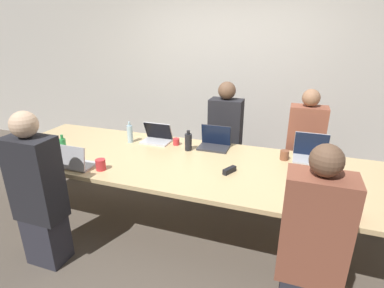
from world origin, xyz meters
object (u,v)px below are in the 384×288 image
Objects in this scene: person_near_left at (38,194)px; laptop_near_left at (73,161)px; bottle_near_left at (63,148)px; laptop_far_right at (310,152)px; person_near_right at (311,249)px; person_far_center at (225,138)px; stapler at (229,170)px; cup_far_right at (284,155)px; laptop_far_center at (215,141)px; bottle_far_midleft at (130,134)px; laptop_far_midleft at (157,136)px; cup_near_left at (101,165)px; bottle_far_center at (188,142)px; cup_far_midleft at (176,142)px; cup_near_right at (354,210)px; person_far_right at (304,150)px; laptop_near_right at (316,201)px.

laptop_near_left is at bearing -91.03° from person_near_left.
laptop_far_right is at bearing 18.08° from bottle_near_left.
person_far_center is (-0.99, 1.80, 0.02)m from person_near_right.
laptop_far_right is at bearing 65.95° from stapler.
laptop_far_right is at bearing 21.51° from cup_far_right.
stapler is at bearing 6.78° from bottle_near_left.
laptop_far_center is at bearing -91.30° from person_far_center.
stapler is at bearing -17.84° from bottle_far_midleft.
laptop_far_midleft is 2.16× the size of stapler.
person_far_center reaches higher than cup_near_left.
bottle_near_left is 1.07× the size of bottle_far_center.
cup_far_right is (1.73, 0.07, -0.06)m from bottle_far_midleft.
cup_far_midleft is (0.42, 0.84, -0.01)m from cup_near_left.
stapler is at bearing 158.39° from cup_near_right.
laptop_near_left is at bearing -146.45° from person_far_right.
bottle_far_midleft is 1.34m from stapler.
person_far_right reaches higher than bottle_far_center.
laptop_far_right is at bearing 105.88° from cup_near_right.
laptop_far_midleft is (0.70, 0.73, -0.04)m from bottle_near_left.
cup_near_right is 1.29× the size of cup_far_midleft.
bottle_near_left is 0.71× the size of laptop_far_center.
laptop_far_right reaches higher than laptop_near_left.
laptop_near_left is 2.07m from cup_far_right.
person_far_right is at bearing -87.08° from laptop_near_right.
cup_near_right is 0.44× the size of bottle_far_center.
bottle_far_midleft is at bearing -97.54° from person_near_left.
cup_far_midleft is (-1.43, 1.27, 0.10)m from person_near_right.
laptop_far_right is (2.39, 0.78, -0.03)m from bottle_near_left.
cup_near_left is 1.80m from cup_far_right.
cup_near_right is 1.91m from person_far_center.
person_near_right is 13.64× the size of cup_near_right.
laptop_far_center is 0.76m from cup_far_right.
cup_near_left is 1.25m from laptop_far_center.
laptop_far_right is 0.91m from stapler.
laptop_far_midleft is 4.29× the size of cup_far_midleft.
laptop_far_right is (1.43, 0.07, 0.04)m from cup_far_midleft.
person_far_right is (2.08, 1.38, -0.13)m from laptop_near_left.
person_far_right is (1.64, 0.46, -0.13)m from laptop_far_midleft.
laptop_far_right is at bearing -88.59° from laptop_near_right.
cup_far_midleft is 0.23× the size of laptop_far_center.
person_far_center is 8.99× the size of stapler.
bottle_far_midleft is 1.10× the size of bottle_far_center.
person_far_right reaches higher than cup_far_right.
person_far_right is (2.34, 1.19, -0.17)m from bottle_near_left.
person_near_left is (-2.41, -0.43, -0.10)m from cup_near_right.
laptop_far_center is at bearing 35.77° from bottle_far_center.
laptop_near_right reaches higher than cup_near_right.
person_far_right is at bearing 15.72° from laptop_far_midleft.
cup_near_right is 1.05m from stapler.
cup_far_right reaches higher than stapler.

